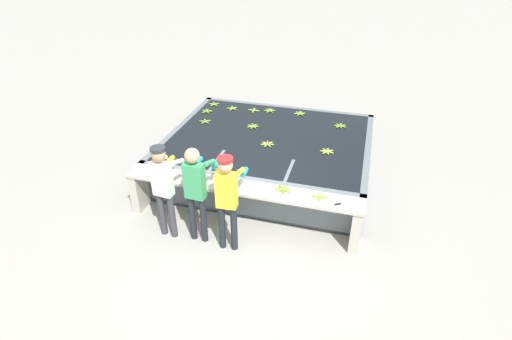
{
  "coord_description": "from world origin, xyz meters",
  "views": [
    {
      "loc": [
        1.8,
        -5.09,
        4.55
      ],
      "look_at": [
        0.0,
        1.21,
        0.58
      ],
      "focal_mm": 28.0,
      "sensor_mm": 36.0,
      "label": 1
    }
  ],
  "objects_px": {
    "worker_0": "(164,183)",
    "banana_bunch_floating_4": "(253,126)",
    "banana_bunch_floating_1": "(340,126)",
    "banana_bunch_floating_10": "(300,113)",
    "banana_bunch_floating_5": "(267,144)",
    "banana_bunch_floating_8": "(327,151)",
    "banana_bunch_ledge_2": "(283,189)",
    "banana_bunch_floating_0": "(232,108)",
    "banana_bunch_floating_3": "(214,104)",
    "banana_bunch_floating_6": "(254,110)",
    "knife_0": "(342,203)",
    "worker_1": "(196,186)",
    "banana_bunch_floating_7": "(270,110)",
    "banana_bunch_floating_9": "(207,111)",
    "banana_bunch_floating_2": "(205,121)",
    "knife_1": "(221,182)",
    "banana_bunch_ledge_1": "(155,173)",
    "banana_bunch_ledge_0": "(320,196)",
    "worker_2": "(227,194)"
  },
  "relations": [
    {
      "from": "banana_bunch_floating_7",
      "to": "knife_1",
      "type": "height_order",
      "value": "banana_bunch_floating_7"
    },
    {
      "from": "banana_bunch_floating_8",
      "to": "banana_bunch_floating_7",
      "type": "bearing_deg",
      "value": 133.45
    },
    {
      "from": "banana_bunch_floating_9",
      "to": "banana_bunch_ledge_0",
      "type": "relative_size",
      "value": 0.99
    },
    {
      "from": "banana_bunch_floating_0",
      "to": "banana_bunch_ledge_1",
      "type": "bearing_deg",
      "value": -96.25
    },
    {
      "from": "banana_bunch_floating_4",
      "to": "banana_bunch_floating_5",
      "type": "bearing_deg",
      "value": -54.33
    },
    {
      "from": "worker_2",
      "to": "banana_bunch_floating_3",
      "type": "xyz_separation_m",
      "value": [
        -1.72,
        3.86,
        -0.2
      ]
    },
    {
      "from": "banana_bunch_ledge_0",
      "to": "banana_bunch_floating_6",
      "type": "bearing_deg",
      "value": 122.8
    },
    {
      "from": "banana_bunch_floating_7",
      "to": "knife_1",
      "type": "bearing_deg",
      "value": -90.51
    },
    {
      "from": "banana_bunch_floating_2",
      "to": "banana_bunch_floating_8",
      "type": "distance_m",
      "value": 2.89
    },
    {
      "from": "banana_bunch_ledge_0",
      "to": "knife_1",
      "type": "height_order",
      "value": "banana_bunch_ledge_0"
    },
    {
      "from": "banana_bunch_floating_8",
      "to": "banana_bunch_ledge_2",
      "type": "relative_size",
      "value": 1.0
    },
    {
      "from": "knife_0",
      "to": "banana_bunch_floating_9",
      "type": "bearing_deg",
      "value": 140.24
    },
    {
      "from": "banana_bunch_floating_7",
      "to": "banana_bunch_floating_2",
      "type": "bearing_deg",
      "value": -140.86
    },
    {
      "from": "banana_bunch_floating_0",
      "to": "banana_bunch_floating_6",
      "type": "xyz_separation_m",
      "value": [
        0.53,
        0.03,
        0.0
      ]
    },
    {
      "from": "banana_bunch_floating_5",
      "to": "banana_bunch_ledge_1",
      "type": "bearing_deg",
      "value": -134.83
    },
    {
      "from": "banana_bunch_floating_3",
      "to": "banana_bunch_ledge_0",
      "type": "relative_size",
      "value": 0.99
    },
    {
      "from": "banana_bunch_floating_1",
      "to": "banana_bunch_floating_10",
      "type": "relative_size",
      "value": 0.99
    },
    {
      "from": "worker_1",
      "to": "banana_bunch_floating_4",
      "type": "height_order",
      "value": "worker_1"
    },
    {
      "from": "banana_bunch_floating_3",
      "to": "banana_bunch_floating_7",
      "type": "distance_m",
      "value": 1.42
    },
    {
      "from": "banana_bunch_floating_6",
      "to": "banana_bunch_floating_8",
      "type": "relative_size",
      "value": 1.0
    },
    {
      "from": "banana_bunch_floating_4",
      "to": "banana_bunch_floating_8",
      "type": "height_order",
      "value": "same"
    },
    {
      "from": "banana_bunch_floating_0",
      "to": "banana_bunch_ledge_2",
      "type": "height_order",
      "value": "banana_bunch_ledge_2"
    },
    {
      "from": "banana_bunch_floating_4",
      "to": "banana_bunch_ledge_1",
      "type": "bearing_deg",
      "value": -115.17
    },
    {
      "from": "banana_bunch_floating_6",
      "to": "knife_0",
      "type": "distance_m",
      "value": 4.01
    },
    {
      "from": "banana_bunch_floating_1",
      "to": "worker_0",
      "type": "bearing_deg",
      "value": -126.16
    },
    {
      "from": "banana_bunch_floating_3",
      "to": "banana_bunch_floating_9",
      "type": "relative_size",
      "value": 1.0
    },
    {
      "from": "banana_bunch_floating_4",
      "to": "banana_bunch_floating_6",
      "type": "distance_m",
      "value": 0.89
    },
    {
      "from": "banana_bunch_floating_8",
      "to": "knife_1",
      "type": "distance_m",
      "value": 2.25
    },
    {
      "from": "banana_bunch_floating_3",
      "to": "knife_0",
      "type": "xyz_separation_m",
      "value": [
        3.44,
        -3.33,
        -0.01
      ]
    },
    {
      "from": "banana_bunch_floating_5",
      "to": "worker_0",
      "type": "bearing_deg",
      "value": -118.76
    },
    {
      "from": "banana_bunch_floating_0",
      "to": "banana_bunch_floating_2",
      "type": "distance_m",
      "value": 0.95
    },
    {
      "from": "worker_1",
      "to": "banana_bunch_ledge_0",
      "type": "height_order",
      "value": "worker_1"
    },
    {
      "from": "banana_bunch_floating_2",
      "to": "banana_bunch_floating_3",
      "type": "distance_m",
      "value": 1.03
    },
    {
      "from": "banana_bunch_ledge_1",
      "to": "banana_bunch_floating_7",
      "type": "bearing_deg",
      "value": 69.39
    },
    {
      "from": "banana_bunch_floating_0",
      "to": "banana_bunch_floating_7",
      "type": "height_order",
      "value": "same"
    },
    {
      "from": "banana_bunch_floating_5",
      "to": "banana_bunch_floating_8",
      "type": "xyz_separation_m",
      "value": [
        1.19,
        0.02,
        0.0
      ]
    },
    {
      "from": "banana_bunch_floating_3",
      "to": "banana_bunch_ledge_0",
      "type": "xyz_separation_m",
      "value": [
        3.07,
        -3.24,
        0.0
      ]
    },
    {
      "from": "worker_0",
      "to": "banana_bunch_floating_6",
      "type": "xyz_separation_m",
      "value": [
        0.43,
        3.73,
        -0.19
      ]
    },
    {
      "from": "worker_0",
      "to": "banana_bunch_floating_4",
      "type": "relative_size",
      "value": 6.06
    },
    {
      "from": "banana_bunch_floating_4",
      "to": "banana_bunch_floating_0",
      "type": "bearing_deg",
      "value": 132.38
    },
    {
      "from": "banana_bunch_ledge_0",
      "to": "banana_bunch_floating_7",
      "type": "bearing_deg",
      "value": 117.18
    },
    {
      "from": "worker_1",
      "to": "banana_bunch_floating_4",
      "type": "xyz_separation_m",
      "value": [
        0.11,
        2.83,
        -0.21
      ]
    },
    {
      "from": "banana_bunch_floating_4",
      "to": "banana_bunch_floating_5",
      "type": "distance_m",
      "value": 0.89
    },
    {
      "from": "banana_bunch_floating_5",
      "to": "banana_bunch_ledge_2",
      "type": "bearing_deg",
      "value": -66.48
    },
    {
      "from": "banana_bunch_floating_5",
      "to": "banana_bunch_floating_0",
      "type": "bearing_deg",
      "value": 129.42
    },
    {
      "from": "banana_bunch_floating_7",
      "to": "banana_bunch_floating_8",
      "type": "distance_m",
      "value": 2.29
    },
    {
      "from": "banana_bunch_floating_0",
      "to": "banana_bunch_floating_2",
      "type": "height_order",
      "value": "same"
    },
    {
      "from": "banana_bunch_floating_8",
      "to": "banana_bunch_ledge_1",
      "type": "height_order",
      "value": "banana_bunch_ledge_1"
    },
    {
      "from": "banana_bunch_floating_8",
      "to": "banana_bunch_floating_10",
      "type": "bearing_deg",
      "value": 116.87
    },
    {
      "from": "banana_bunch_floating_0",
      "to": "banana_bunch_floating_3",
      "type": "height_order",
      "value": "same"
    }
  ]
}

